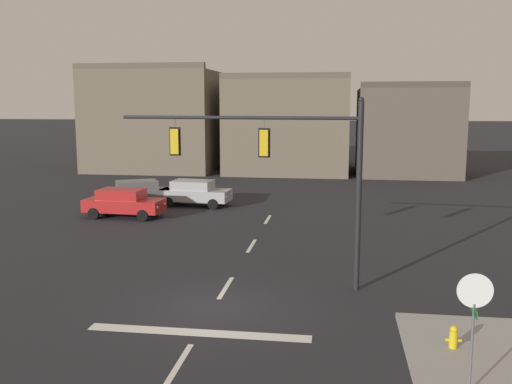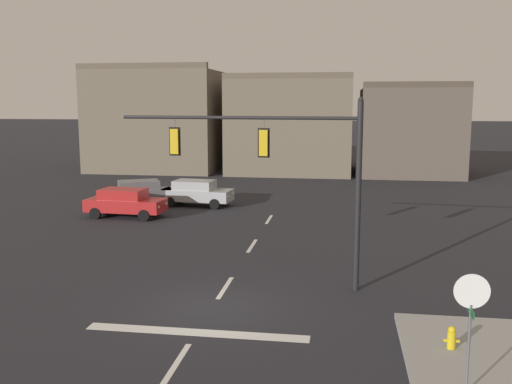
{
  "view_description": "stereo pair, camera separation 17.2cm",
  "coord_description": "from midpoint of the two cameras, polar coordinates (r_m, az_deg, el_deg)",
  "views": [
    {
      "loc": [
        3.8,
        -16.86,
        6.4
      ],
      "look_at": [
        0.67,
        4.77,
        2.99
      ],
      "focal_mm": 39.98,
      "sensor_mm": 36.0,
      "label": 1
    },
    {
      "loc": [
        3.97,
        -16.84,
        6.4
      ],
      "look_at": [
        0.67,
        4.77,
        2.99
      ],
      "focal_mm": 39.98,
      "sensor_mm": 36.0,
      "label": 2
    }
  ],
  "objects": [
    {
      "name": "car_lot_nearside",
      "position": [
        33.08,
        -12.83,
        -1.0
      ],
      "size": [
        4.53,
        2.11,
        1.61
      ],
      "color": "#A81E1E",
      "rests_on": "ground"
    },
    {
      "name": "car_lot_farside",
      "position": [
        36.43,
        -11.66,
        -0.06
      ],
      "size": [
        4.74,
        3.61,
        1.61
      ],
      "color": "slate",
      "rests_on": "ground"
    },
    {
      "name": "building_row",
      "position": [
        54.95,
        0.67,
        6.74
      ],
      "size": [
        33.92,
        12.79,
        9.89
      ],
      "color": "#665B4C",
      "rests_on": "ground"
    },
    {
      "name": "signal_mast_near_side",
      "position": [
        19.7,
        3.03,
        3.16
      ],
      "size": [
        8.57,
        0.86,
        6.61
      ],
      "color": "black",
      "rests_on": "ground"
    },
    {
      "name": "lane_centreline",
      "position": [
        20.28,
        -2.85,
        -9.52
      ],
      "size": [
        0.16,
        26.4,
        0.01
      ],
      "color": "silver",
      "rests_on": "ground"
    },
    {
      "name": "fire_hydrant",
      "position": [
        16.0,
        19.26,
        -13.96
      ],
      "size": [
        0.4,
        0.3,
        0.75
      ],
      "color": "gold",
      "rests_on": "ground"
    },
    {
      "name": "stop_bar_paint",
      "position": [
        16.63,
        -5.68,
        -13.8
      ],
      "size": [
        6.4,
        0.5,
        0.01
      ],
      "primitive_type": "cube",
      "color": "silver",
      "rests_on": "ground"
    },
    {
      "name": "car_lot_middle",
      "position": [
        36.0,
        -5.87,
        -0.03
      ],
      "size": [
        4.58,
        2.24,
        1.61
      ],
      "color": "#9EA0A5",
      "rests_on": "ground"
    },
    {
      "name": "stop_sign",
      "position": [
        13.24,
        21.07,
        -10.5
      ],
      "size": [
        0.76,
        0.64,
        2.83
      ],
      "color": "#56565B",
      "rests_on": "ground"
    },
    {
      "name": "ground_plane",
      "position": [
        18.44,
        -4.12,
        -11.47
      ],
      "size": [
        400.0,
        400.0,
        0.0
      ],
      "primitive_type": "plane",
      "color": "#232328"
    }
  ]
}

